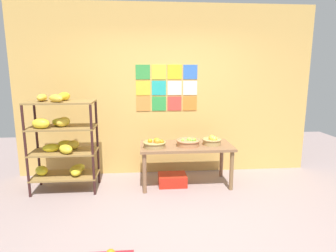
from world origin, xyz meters
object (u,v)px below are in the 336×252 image
object	(u,v)px
display_table	(186,150)
produce_crate_under_table	(172,180)
fruit_basket_back_right	(188,142)
banana_shelf_unit	(62,139)
fruit_basket_centre	(212,140)
fruit_basket_left	(155,144)

from	to	relation	value
display_table	produce_crate_under_table	world-z (taller)	display_table
display_table	fruit_basket_back_right	distance (m)	0.15
banana_shelf_unit	fruit_basket_centre	bearing A→B (deg)	0.71
display_table	fruit_basket_centre	xyz separation A→B (m)	(0.40, -0.03, 0.15)
banana_shelf_unit	produce_crate_under_table	bearing A→B (deg)	1.25
banana_shelf_unit	fruit_basket_back_right	bearing A→B (deg)	-0.02
fruit_basket_centre	produce_crate_under_table	world-z (taller)	fruit_basket_centre
fruit_basket_left	produce_crate_under_table	xyz separation A→B (m)	(0.27, 0.10, -0.62)
display_table	fruit_basket_left	distance (m)	0.52
fruit_basket_centre	fruit_basket_back_right	bearing A→B (deg)	-175.69
banana_shelf_unit	fruit_basket_left	distance (m)	1.37
fruit_basket_left	fruit_basket_centre	bearing A→B (deg)	5.89
banana_shelf_unit	display_table	world-z (taller)	banana_shelf_unit
banana_shelf_unit	produce_crate_under_table	size ratio (longest dim) A/B	3.36
fruit_basket_centre	fruit_basket_back_right	xyz separation A→B (m)	(-0.38, -0.03, -0.01)
display_table	fruit_basket_centre	size ratio (longest dim) A/B	4.80
banana_shelf_unit	produce_crate_under_table	xyz separation A→B (m)	(1.64, 0.04, -0.71)
fruit_basket_centre	fruit_basket_back_right	distance (m)	0.38
display_table	fruit_basket_back_right	world-z (taller)	fruit_basket_back_right
fruit_basket_centre	fruit_basket_left	bearing A→B (deg)	-174.11
fruit_basket_left	produce_crate_under_table	distance (m)	0.69
fruit_basket_left	fruit_basket_back_right	distance (m)	0.52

